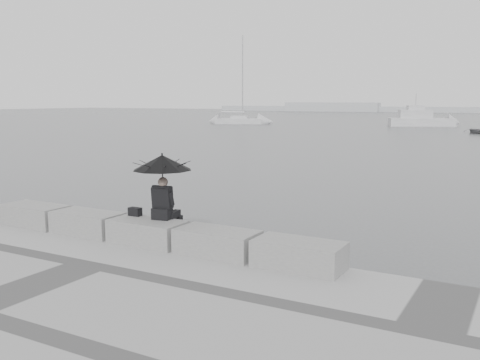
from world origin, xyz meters
The scene contains 12 objects.
ground centered at (0.00, 0.00, 0.00)m, with size 360.00×360.00×0.00m, color #444649.
stone_block_far_left centered at (-3.40, -0.45, 0.75)m, with size 1.60×0.80×0.50m, color slate.
stone_block_left centered at (-1.70, -0.45, 0.75)m, with size 1.60×0.80×0.50m, color slate.
stone_block_centre centered at (0.00, -0.45, 0.75)m, with size 1.60×0.80×0.50m, color slate.
stone_block_right centered at (1.70, -0.45, 0.75)m, with size 1.60×0.80×0.50m, color slate.
stone_block_far_right centered at (3.40, -0.45, 0.75)m, with size 1.60×0.80×0.50m, color slate.
seated_person centered at (0.20, -0.17, 2.02)m, with size 1.23×1.23×1.39m.
bag centered at (-0.52, -0.22, 1.09)m, with size 0.28×0.16×0.18m, color black.
distant_landmass centered at (-8.14, 154.51, 0.90)m, with size 180.00×8.00×2.80m.
sailboat_left centered at (-31.94, 60.77, 0.53)m, with size 7.45×4.30×12.90m.
motor_cruiser centered at (-6.85, 66.04, 0.89)m, with size 8.83×5.79×4.50m.
dinghy centered at (1.28, 52.89, 0.28)m, with size 3.33×1.41×0.56m, color slate.
Camera 1 is at (6.95, -8.98, 3.47)m, focal length 40.00 mm.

